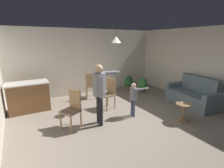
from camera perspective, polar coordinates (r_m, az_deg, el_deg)
ground at (r=5.02m, az=6.32°, el=-12.01°), size 7.68×7.68×0.00m
wall_back at (r=7.37m, az=-8.23°, el=7.49°), size 6.40×0.10×2.70m
wall_right at (r=6.95m, az=28.66°, el=5.45°), size 0.10×6.40×2.70m
couch_floral at (r=6.67m, az=25.61°, el=-3.52°), size 1.06×1.89×1.00m
kitchen_counter at (r=6.06m, az=-26.24°, el=-3.87°), size 1.26×0.66×0.95m
side_table_by_couch at (r=5.22m, az=22.97°, el=-8.11°), size 0.44×0.44×0.52m
person_adult at (r=4.43m, az=-4.16°, el=-1.40°), size 0.84×0.47×1.65m
person_child at (r=5.06m, az=7.29°, el=-3.96°), size 0.52×0.34×1.03m
dining_chair_by_counter at (r=6.71m, az=-7.08°, el=-0.16°), size 0.55×0.55×1.00m
dining_chair_near_wall at (r=5.66m, az=-1.08°, el=-2.83°), size 0.50×0.50×1.00m
dining_chair_centre_back at (r=4.52m, az=-13.25°, el=-7.80°), size 0.57×0.57×1.00m
potted_plant_corner at (r=7.82m, az=5.74°, el=0.57°), size 0.42×0.42×0.65m
potted_plant_by_wall at (r=7.52m, az=10.33°, el=-0.11°), size 0.43×0.43×0.66m
spare_remote_on_table at (r=5.14m, az=22.48°, el=-5.88°), size 0.13×0.09×0.04m
ceiling_light_pendant at (r=5.46m, az=1.41°, el=14.70°), size 0.32×0.32×0.55m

